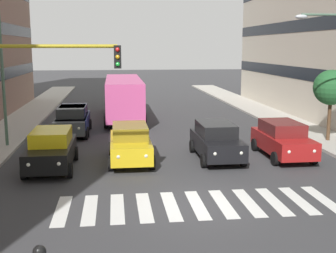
{
  "coord_description": "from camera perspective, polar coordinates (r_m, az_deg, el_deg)",
  "views": [
    {
      "loc": [
        2.72,
        13.97,
        5.27
      ],
      "look_at": [
        0.36,
        -5.24,
        1.77
      ],
      "focal_mm": 46.99,
      "sensor_mm": 36.0,
      "label": 1
    }
  ],
  "objects": [
    {
      "name": "car_row2_0",
      "position": [
        27.78,
        -12.16,
        0.95
      ],
      "size": [
        2.02,
        4.44,
        1.72
      ],
      "color": "navy",
      "rests_on": "ground_plane"
    },
    {
      "name": "street_lamp_right",
      "position": [
        24.21,
        -19.97,
        8.71
      ],
      "size": [
        2.54,
        0.28,
        7.89
      ],
      "color": "#4C6B56",
      "rests_on": "sidewalk_right"
    },
    {
      "name": "car_1",
      "position": [
        21.04,
        6.28,
        -1.83
      ],
      "size": [
        2.02,
        4.44,
        1.72
      ],
      "color": "black",
      "rests_on": "ground_plane"
    },
    {
      "name": "bus_behind_traffic",
      "position": [
        32.54,
        -5.79,
        4.2
      ],
      "size": [
        2.78,
        10.5,
        3.0
      ],
      "color": "#DB5193",
      "rests_on": "ground_plane"
    },
    {
      "name": "car_0",
      "position": [
        21.96,
        14.63,
        -1.59
      ],
      "size": [
        2.02,
        4.44,
        1.72
      ],
      "color": "maroon",
      "rests_on": "ground_plane"
    },
    {
      "name": "car_row2_1",
      "position": [
        27.24,
        -12.36,
        0.76
      ],
      "size": [
        2.02,
        4.44,
        1.72
      ],
      "color": "#474C51",
      "rests_on": "ground_plane"
    },
    {
      "name": "traffic_light_gantry",
      "position": [
        15.31,
        -19.13,
        4.01
      ],
      "size": [
        5.04,
        0.36,
        5.5
      ],
      "color": "#AD991E",
      "rests_on": "ground_plane"
    },
    {
      "name": "crosswalk_markings",
      "position": [
        15.17,
        3.81,
        -10.07
      ],
      "size": [
        9.45,
        2.8,
        0.01
      ],
      "color": "silver",
      "rests_on": "ground_plane"
    },
    {
      "name": "street_tree_1",
      "position": [
        25.75,
        20.41,
        4.72
      ],
      "size": [
        1.94,
        1.94,
        3.91
      ],
      "color": "#513823",
      "rests_on": "sidewalk_left"
    },
    {
      "name": "car_2",
      "position": [
        20.47,
        -4.93,
        -2.14
      ],
      "size": [
        2.02,
        4.44,
        1.72
      ],
      "color": "gold",
      "rests_on": "ground_plane"
    },
    {
      "name": "car_3",
      "position": [
        19.86,
        -14.89,
        -2.84
      ],
      "size": [
        2.02,
        4.44,
        1.72
      ],
      "color": "black",
      "rests_on": "ground_plane"
    },
    {
      "name": "ground_plane",
      "position": [
        15.18,
        3.81,
        -10.08
      ],
      "size": [
        180.0,
        180.0,
        0.0
      ],
      "primitive_type": "plane",
      "color": "#38383A"
    }
  ]
}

